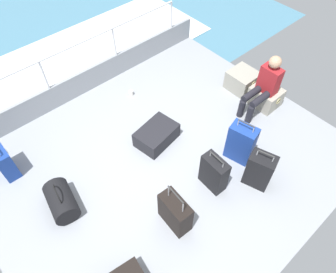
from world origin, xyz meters
TOP-DOWN VIEW (x-y plane):
  - ground_plane at (0.00, 0.00)m, footprint 4.40×5.20m
  - gunwale_port at (-2.17, 0.00)m, footprint 0.06×5.20m
  - railing_port at (-2.17, 0.00)m, footprint 0.04×4.20m
  - sea_wake at (-3.60, 0.00)m, footprint 12.00×12.00m
  - cargo_crate_0 at (-0.30, 2.17)m, footprint 0.52×0.47m
  - cargo_crate_1 at (0.25, 2.15)m, footprint 0.53×0.43m
  - passenger_seated at (0.25, 1.98)m, footprint 0.34×0.66m
  - suitcase_0 at (0.78, 0.23)m, footprint 0.40×0.22m
  - suitcase_1 at (-0.38, 0.16)m, footprint 0.55×0.72m
  - suitcase_2 at (-1.39, -1.89)m, footprint 0.39×0.22m
  - suitcase_3 at (0.70, 0.90)m, footprint 0.44×0.32m
  - suitcase_4 at (1.17, 0.75)m, footprint 0.42×0.35m
  - suitcase_5 at (0.85, -0.57)m, footprint 0.47×0.25m
  - duffel_bag at (-0.34, -1.58)m, footprint 0.61×0.44m
  - paper_cup at (-1.52, 0.50)m, footprint 0.08×0.08m

SIDE VIEW (x-z plane):
  - sea_wake at x=-3.60m, z-range -0.35..-0.33m
  - ground_plane at x=0.00m, z-range -0.06..0.00m
  - paper_cup at x=-1.52m, z-range 0.00..0.10m
  - suitcase_1 at x=-0.38m, z-range 0.00..0.28m
  - cargo_crate_1 at x=0.25m, z-range 0.00..0.35m
  - duffel_bag at x=-0.34m, z-range -0.07..0.43m
  - cargo_crate_0 at x=-0.30m, z-range 0.00..0.36m
  - gunwale_port at x=-2.17m, z-range 0.00..0.45m
  - suitcase_2 at x=-1.39m, z-range -0.06..0.58m
  - suitcase_5 at x=0.85m, z-range -0.11..0.64m
  - suitcase_0 at x=0.78m, z-range -0.05..0.63m
  - suitcase_4 at x=1.17m, z-range -0.05..0.65m
  - suitcase_3 at x=0.70m, z-range -0.06..0.73m
  - passenger_seated at x=0.25m, z-range 0.02..1.06m
  - railing_port at x=-2.17m, z-range 0.27..1.29m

